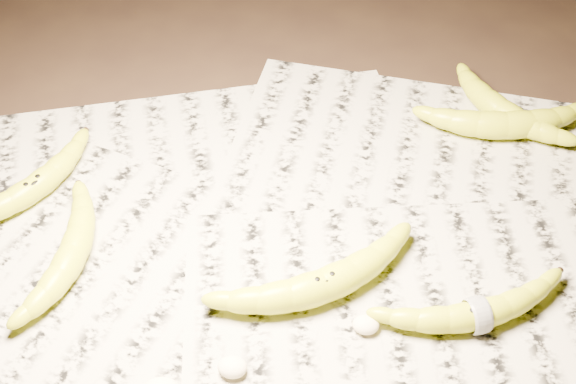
# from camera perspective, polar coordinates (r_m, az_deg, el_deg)

# --- Properties ---
(ground) EXTENTS (3.00, 3.00, 0.00)m
(ground) POSITION_cam_1_polar(r_m,az_deg,el_deg) (0.94, 0.71, -3.91)
(ground) COLOR black
(ground) RESTS_ON ground
(newspaper_patch) EXTENTS (0.90, 0.70, 0.01)m
(newspaper_patch) POSITION_cam_1_polar(r_m,az_deg,el_deg) (0.92, 1.01, -5.08)
(newspaper_patch) COLOR #AAA691
(newspaper_patch) RESTS_ON ground
(banana_left_a) EXTENTS (0.15, 0.18, 0.03)m
(banana_left_a) POSITION_cam_1_polar(r_m,az_deg,el_deg) (1.02, -17.71, 0.41)
(banana_left_a) COLOR #B8CC19
(banana_left_a) RESTS_ON newspaper_patch
(banana_left_b) EXTENTS (0.07, 0.18, 0.04)m
(banana_left_b) POSITION_cam_1_polar(r_m,az_deg,el_deg) (0.93, -15.12, -4.11)
(banana_left_b) COLOR #B8CC19
(banana_left_b) RESTS_ON newspaper_patch
(banana_center) EXTENTS (0.22, 0.16, 0.04)m
(banana_center) POSITION_cam_1_polar(r_m,az_deg,el_deg) (0.87, 2.54, -6.51)
(banana_center) COLOR #B8CC19
(banana_center) RESTS_ON newspaper_patch
(banana_taped) EXTENTS (0.20, 0.11, 0.03)m
(banana_taped) POSITION_cam_1_polar(r_m,az_deg,el_deg) (0.88, 13.33, -8.38)
(banana_taped) COLOR #B8CC19
(banana_taped) RESTS_ON newspaper_patch
(banana_upper_a) EXTENTS (0.20, 0.08, 0.04)m
(banana_upper_a) POSITION_cam_1_polar(r_m,az_deg,el_deg) (1.09, 15.21, 4.76)
(banana_upper_a) COLOR #B8CC19
(banana_upper_a) RESTS_ON newspaper_patch
(banana_upper_b) EXTENTS (0.16, 0.16, 0.04)m
(banana_upper_b) POSITION_cam_1_polar(r_m,az_deg,el_deg) (1.11, 14.90, 5.78)
(banana_upper_b) COLOR #B8CC19
(banana_upper_b) RESTS_ON newspaper_patch
(measuring_tape) EXTENTS (0.02, 0.04, 0.04)m
(measuring_tape) POSITION_cam_1_polar(r_m,az_deg,el_deg) (0.88, 13.33, -8.38)
(measuring_tape) COLOR white
(measuring_tape) RESTS_ON newspaper_patch
(flesh_chunk_b) EXTENTS (0.03, 0.03, 0.02)m
(flesh_chunk_b) POSITION_cam_1_polar(r_m,az_deg,el_deg) (0.83, -3.99, -12.18)
(flesh_chunk_b) COLOR #FDEFC4
(flesh_chunk_b) RESTS_ON newspaper_patch
(flesh_chunk_c) EXTENTS (0.03, 0.02, 0.02)m
(flesh_chunk_c) POSITION_cam_1_polar(r_m,az_deg,el_deg) (0.86, 5.57, -9.22)
(flesh_chunk_c) COLOR #FDEFC4
(flesh_chunk_c) RESTS_ON newspaper_patch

